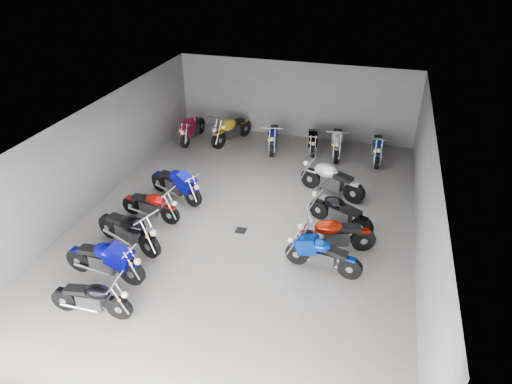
{
  "coord_description": "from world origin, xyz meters",
  "views": [
    {
      "loc": [
        3.54,
        -11.15,
        7.87
      ],
      "look_at": [
        0.27,
        0.19,
        1.0
      ],
      "focal_mm": 32.0,
      "sensor_mm": 36.0,
      "label": 1
    }
  ],
  "objects_px": {
    "motorcycle_left_c": "(129,230)",
    "motorcycle_left_d": "(151,205)",
    "drain_grate": "(241,230)",
    "motorcycle_back_b": "(231,130)",
    "motorcycle_right_c": "(322,255)",
    "motorcycle_back_f": "(378,148)",
    "motorcycle_right_f": "(331,180)",
    "motorcycle_right_e": "(340,212)",
    "motorcycle_back_c": "(273,137)",
    "motorcycle_left_e": "(176,184)",
    "motorcycle_right_d": "(335,235)",
    "motorcycle_back_e": "(337,141)",
    "motorcycle_back_a": "(192,129)",
    "motorcycle_back_d": "(312,140)",
    "motorcycle_left_a": "(92,298)",
    "motorcycle_left_b": "(105,260)"
  },
  "relations": [
    {
      "from": "motorcycle_left_d",
      "to": "motorcycle_back_b",
      "type": "distance_m",
      "value": 6.23
    },
    {
      "from": "motorcycle_right_d",
      "to": "motorcycle_back_f",
      "type": "xyz_separation_m",
      "value": [
        0.81,
        6.23,
        -0.01
      ]
    },
    {
      "from": "motorcycle_left_d",
      "to": "motorcycle_back_c",
      "type": "relative_size",
      "value": 0.93
    },
    {
      "from": "motorcycle_right_d",
      "to": "motorcycle_right_f",
      "type": "relative_size",
      "value": 0.96
    },
    {
      "from": "motorcycle_left_c",
      "to": "motorcycle_right_c",
      "type": "relative_size",
      "value": 1.11
    },
    {
      "from": "motorcycle_left_d",
      "to": "motorcycle_right_e",
      "type": "bearing_deg",
      "value": 108.96
    },
    {
      "from": "motorcycle_left_d",
      "to": "motorcycle_left_c",
      "type": "bearing_deg",
      "value": 10.84
    },
    {
      "from": "drain_grate",
      "to": "motorcycle_left_c",
      "type": "distance_m",
      "value": 3.24
    },
    {
      "from": "motorcycle_left_b",
      "to": "motorcycle_right_d",
      "type": "xyz_separation_m",
      "value": [
        5.47,
        2.74,
        -0.01
      ]
    },
    {
      "from": "motorcycle_left_c",
      "to": "motorcycle_back_e",
      "type": "relative_size",
      "value": 0.99
    },
    {
      "from": "motorcycle_back_a",
      "to": "motorcycle_back_c",
      "type": "xyz_separation_m",
      "value": [
        3.48,
        0.14,
        -0.01
      ]
    },
    {
      "from": "motorcycle_left_b",
      "to": "motorcycle_left_c",
      "type": "relative_size",
      "value": 1.0
    },
    {
      "from": "drain_grate",
      "to": "motorcycle_right_d",
      "type": "height_order",
      "value": "motorcycle_right_d"
    },
    {
      "from": "drain_grate",
      "to": "motorcycle_right_c",
      "type": "xyz_separation_m",
      "value": [
        2.59,
        -1.13,
        0.49
      ]
    },
    {
      "from": "motorcycle_left_c",
      "to": "motorcycle_right_c",
      "type": "height_order",
      "value": "motorcycle_left_c"
    },
    {
      "from": "motorcycle_right_c",
      "to": "motorcycle_back_c",
      "type": "bearing_deg",
      "value": 32.26
    },
    {
      "from": "motorcycle_right_c",
      "to": "motorcycle_back_a",
      "type": "height_order",
      "value": "motorcycle_back_a"
    },
    {
      "from": "motorcycle_back_c",
      "to": "motorcycle_back_f",
      "type": "bearing_deg",
      "value": 171.13
    },
    {
      "from": "motorcycle_back_d",
      "to": "motorcycle_right_e",
      "type": "bearing_deg",
      "value": 96.39
    },
    {
      "from": "motorcycle_right_f",
      "to": "motorcycle_left_b",
      "type": "bearing_deg",
      "value": 160.67
    },
    {
      "from": "motorcycle_right_e",
      "to": "motorcycle_back_f",
      "type": "distance_m",
      "value": 5.07
    },
    {
      "from": "motorcycle_right_e",
      "to": "motorcycle_back_c",
      "type": "distance_m",
      "value": 5.91
    },
    {
      "from": "motorcycle_right_e",
      "to": "motorcycle_back_c",
      "type": "xyz_separation_m",
      "value": [
        -3.28,
        4.91,
        0.01
      ]
    },
    {
      "from": "motorcycle_right_d",
      "to": "motorcycle_back_f",
      "type": "relative_size",
      "value": 0.99
    },
    {
      "from": "motorcycle_left_a",
      "to": "motorcycle_back_f",
      "type": "xyz_separation_m",
      "value": [
        5.87,
        10.2,
        0.04
      ]
    },
    {
      "from": "drain_grate",
      "to": "motorcycle_left_d",
      "type": "height_order",
      "value": "motorcycle_left_d"
    },
    {
      "from": "drain_grate",
      "to": "motorcycle_left_d",
      "type": "xyz_separation_m",
      "value": [
        -2.85,
        -0.13,
        0.48
      ]
    },
    {
      "from": "motorcycle_back_c",
      "to": "motorcycle_right_f",
      "type": "bearing_deg",
      "value": 122.07
    },
    {
      "from": "motorcycle_back_e",
      "to": "motorcycle_left_b",
      "type": "bearing_deg",
      "value": 56.08
    },
    {
      "from": "motorcycle_back_f",
      "to": "motorcycle_right_f",
      "type": "bearing_deg",
      "value": 63.71
    },
    {
      "from": "motorcycle_left_c",
      "to": "motorcycle_right_e",
      "type": "height_order",
      "value": "motorcycle_left_c"
    },
    {
      "from": "motorcycle_left_a",
      "to": "motorcycle_back_a",
      "type": "relative_size",
      "value": 0.89
    },
    {
      "from": "motorcycle_left_c",
      "to": "motorcycle_left_d",
      "type": "relative_size",
      "value": 1.13
    },
    {
      "from": "motorcycle_right_c",
      "to": "drain_grate",
      "type": "bearing_deg",
      "value": 75.08
    },
    {
      "from": "motorcycle_left_c",
      "to": "motorcycle_right_f",
      "type": "distance_m",
      "value": 6.74
    },
    {
      "from": "motorcycle_left_c",
      "to": "motorcycle_back_b",
      "type": "height_order",
      "value": "motorcycle_back_b"
    },
    {
      "from": "motorcycle_right_c",
      "to": "motorcycle_back_f",
      "type": "relative_size",
      "value": 0.95
    },
    {
      "from": "motorcycle_left_e",
      "to": "motorcycle_right_e",
      "type": "xyz_separation_m",
      "value": [
        5.4,
        -0.18,
        -0.03
      ]
    },
    {
      "from": "motorcycle_back_a",
      "to": "motorcycle_back_e",
      "type": "height_order",
      "value": "motorcycle_back_e"
    },
    {
      "from": "drain_grate",
      "to": "motorcycle_right_e",
      "type": "xyz_separation_m",
      "value": [
        2.78,
        1.03,
        0.51
      ]
    },
    {
      "from": "motorcycle_left_a",
      "to": "motorcycle_left_e",
      "type": "relative_size",
      "value": 0.94
    },
    {
      "from": "motorcycle_right_c",
      "to": "motorcycle_left_d",
      "type": "bearing_deg",
      "value": 88.21
    },
    {
      "from": "motorcycle_right_e",
      "to": "motorcycle_right_f",
      "type": "bearing_deg",
      "value": 39.29
    },
    {
      "from": "motorcycle_back_b",
      "to": "motorcycle_right_c",
      "type": "bearing_deg",
      "value": 146.07
    },
    {
      "from": "motorcycle_back_a",
      "to": "motorcycle_back_d",
      "type": "height_order",
      "value": "motorcycle_back_a"
    },
    {
      "from": "motorcycle_right_c",
      "to": "motorcycle_back_a",
      "type": "bearing_deg",
      "value": 52.11
    },
    {
      "from": "motorcycle_left_c",
      "to": "motorcycle_right_d",
      "type": "bearing_deg",
      "value": 122.36
    },
    {
      "from": "motorcycle_right_e",
      "to": "motorcycle_right_d",
      "type": "bearing_deg",
      "value": -155.39
    },
    {
      "from": "motorcycle_left_c",
      "to": "motorcycle_left_e",
      "type": "xyz_separation_m",
      "value": [
        0.14,
        2.83,
        -0.03
      ]
    },
    {
      "from": "motorcycle_left_b",
      "to": "motorcycle_left_d",
      "type": "relative_size",
      "value": 1.13
    }
  ]
}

